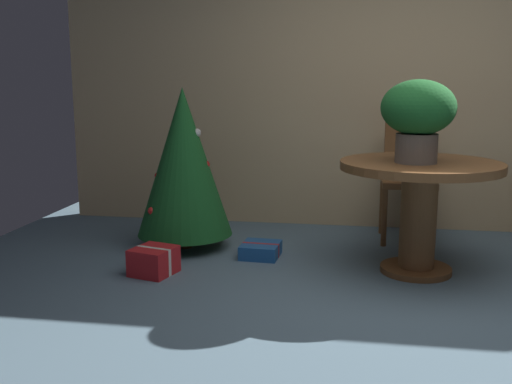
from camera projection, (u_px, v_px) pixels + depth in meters
The scene contains 8 objects.
ground_plane at pixel (421, 323), 3.22m from camera, with size 6.60×6.60×0.00m, color slate.
back_wall_panel at pixel (401, 79), 5.11m from camera, with size 6.00×0.10×2.60m, color tan.
round_dining_table at pixel (419, 193), 3.97m from camera, with size 1.07×1.07×0.76m.
flower_vase at pixel (418, 113), 3.81m from camera, with size 0.48×0.48×0.54m.
wooden_chair_far at pixel (408, 174), 4.85m from camera, with size 0.42×0.44×0.95m.
holiday_tree at pixel (184, 162), 4.55m from camera, with size 0.74×0.74×1.24m.
gift_box_blue at pixel (261, 250), 4.42m from camera, with size 0.29×0.31×0.10m.
gift_box_red at pixel (154, 261), 4.02m from camera, with size 0.32×0.33×0.18m.
Camera 1 is at (-0.39, -3.14, 1.29)m, focal length 41.74 mm.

